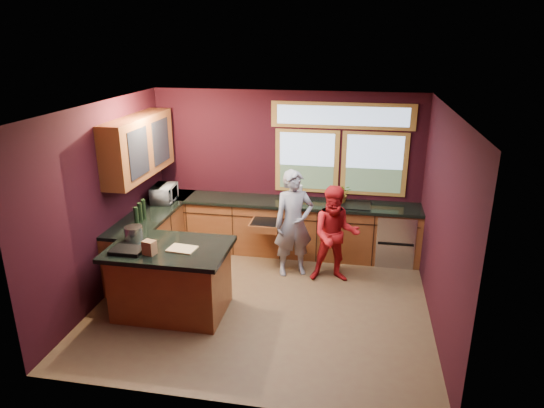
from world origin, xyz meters
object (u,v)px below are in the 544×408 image
(person_red, at_px, (335,235))
(stock_pot, at_px, (134,233))
(cutting_board, at_px, (182,249))
(island, at_px, (171,279))
(person_grey, at_px, (294,224))

(person_red, relative_size, stock_pot, 6.20)
(cutting_board, xyz_separation_m, stock_pot, (-0.75, 0.20, 0.08))
(island, xyz_separation_m, person_grey, (1.44, 1.39, 0.35))
(stock_pot, bearing_deg, person_red, 23.26)
(island, xyz_separation_m, stock_pot, (-0.55, 0.15, 0.56))
(person_grey, relative_size, cutting_board, 4.74)
(island, height_order, cutting_board, cutting_board)
(island, distance_m, stock_pot, 0.80)
(person_red, xyz_separation_m, cutting_board, (-1.87, -1.33, 0.21))
(person_grey, distance_m, cutting_board, 1.90)
(cutting_board, bearing_deg, person_red, 35.32)
(island, relative_size, person_grey, 0.93)
(person_red, bearing_deg, stock_pot, -164.14)
(island, distance_m, person_grey, 2.03)
(person_red, distance_m, cutting_board, 2.31)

